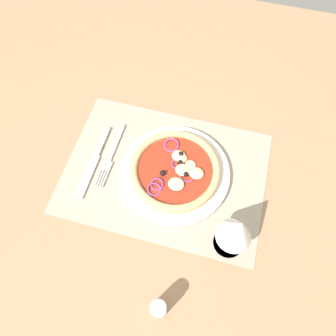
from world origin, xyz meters
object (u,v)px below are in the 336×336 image
object	(u,v)px
knife	(94,161)
wine_glass	(237,231)
fork	(110,158)
pepper_shaker	(159,309)
pizza	(175,170)
plate	(175,173)

from	to	relation	value
knife	wine_glass	size ratio (longest dim) A/B	1.34
fork	pepper_shaker	distance (cm)	36.35
wine_glass	fork	bearing A→B (deg)	-22.48
pizza	pepper_shaker	distance (cm)	29.63
fork	pepper_shaker	bearing A→B (deg)	35.72
pizza	pepper_shaker	bearing A→B (deg)	98.42
wine_glass	pizza	bearing A→B (deg)	-40.24
wine_glass	pepper_shaker	bearing A→B (deg)	56.69
plate	pepper_shaker	world-z (taller)	pepper_shaker
pizza	wine_glass	distance (cm)	21.13
pepper_shaker	wine_glass	bearing A→B (deg)	-123.31
fork	pepper_shaker	world-z (taller)	pepper_shaker
wine_glass	knife	bearing A→B (deg)	-17.39
pepper_shaker	plate	bearing A→B (deg)	-81.46
pizza	wine_glass	size ratio (longest dim) A/B	1.42
fork	wine_glass	bearing A→B (deg)	68.01
knife	pepper_shaker	world-z (taller)	pepper_shaker
pizza	knife	xyz separation A→B (cm)	(20.09, 1.79, -2.29)
wine_glass	pepper_shaker	xyz separation A→B (cm)	(10.83, 16.48, -6.86)
pizza	plate	bearing A→B (deg)	5.41
plate	pepper_shaker	size ratio (longest dim) A/B	3.89
fork	wine_glass	distance (cm)	35.64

